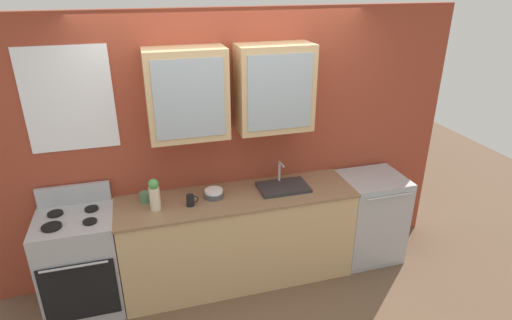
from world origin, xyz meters
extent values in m
plane|color=brown|center=(0.00, 0.00, 0.00)|extent=(10.00, 10.00, 0.00)
cube|color=#993D28|center=(0.00, 0.35, 1.26)|extent=(4.49, 0.10, 2.53)
cube|color=tan|center=(-0.38, 0.14, 1.86)|extent=(0.67, 0.32, 0.76)
cube|color=#9EADB7|center=(-0.38, -0.02, 1.86)|extent=(0.57, 0.01, 0.65)
cube|color=tan|center=(0.38, 0.14, 1.86)|extent=(0.67, 0.32, 0.76)
cube|color=#9EADB7|center=(0.38, -0.02, 1.86)|extent=(0.57, 0.01, 0.65)
cube|color=white|center=(-1.32, 0.29, 1.85)|extent=(0.70, 0.01, 0.86)
cube|color=tan|center=(0.00, 0.00, 0.45)|extent=(2.16, 0.58, 0.90)
cube|color=#8C6B4C|center=(0.00, 0.00, 0.91)|extent=(2.19, 0.60, 0.02)
cube|color=#ADAFB5|center=(-1.41, 0.00, 0.46)|extent=(0.64, 0.56, 0.92)
cube|color=black|center=(-1.41, -0.29, 0.39)|extent=(0.59, 0.01, 0.55)
cylinder|color=#ADAFB5|center=(-1.41, -0.32, 0.66)|extent=(0.51, 0.02, 0.02)
cube|color=#ADAFB5|center=(-1.41, 0.26, 1.01)|extent=(0.61, 0.04, 0.18)
cylinder|color=black|center=(-1.56, -0.11, 0.93)|extent=(0.16, 0.16, 0.02)
cylinder|color=black|center=(-1.27, -0.11, 0.93)|extent=(0.11, 0.11, 0.02)
cylinder|color=black|center=(-1.56, 0.11, 0.93)|extent=(0.13, 0.13, 0.02)
cylinder|color=black|center=(-1.27, 0.11, 0.93)|extent=(0.11, 0.11, 0.02)
cube|color=#2D2D30|center=(0.45, 0.02, 0.93)|extent=(0.47, 0.31, 0.03)
cylinder|color=#ADAFB5|center=(0.45, 0.14, 1.05)|extent=(0.02, 0.02, 0.20)
cylinder|color=#ADAFB5|center=(0.45, 0.08, 1.15)|extent=(0.02, 0.12, 0.02)
cylinder|color=#4C4C54|center=(-0.21, 0.04, 0.94)|extent=(0.17, 0.17, 0.05)
cylinder|color=white|center=(-0.21, 0.04, 0.97)|extent=(0.16, 0.16, 0.04)
cylinder|color=beige|center=(-0.73, -0.04, 1.02)|extent=(0.09, 0.09, 0.21)
sphere|color=#4C994C|center=(-0.73, -0.04, 1.17)|extent=(0.09, 0.09, 0.09)
cylinder|color=#4C7F59|center=(-0.82, 0.12, 0.97)|extent=(0.08, 0.08, 0.09)
torus|color=#4C7F59|center=(-0.77, 0.12, 0.97)|extent=(0.06, 0.01, 0.06)
cylinder|color=black|center=(-0.44, -0.06, 0.97)|extent=(0.07, 0.07, 0.10)
torus|color=black|center=(-0.40, -0.06, 0.98)|extent=(0.06, 0.01, 0.06)
cube|color=#ADAFB5|center=(1.39, 0.00, 0.46)|extent=(0.64, 0.55, 0.92)
cube|color=#ADAFB5|center=(1.39, -0.28, 0.46)|extent=(0.61, 0.01, 0.83)
cylinder|color=#ADAFB5|center=(1.39, -0.30, 0.86)|extent=(0.48, 0.02, 0.02)
camera|label=1|loc=(-0.78, -3.32, 2.78)|focal=29.76mm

